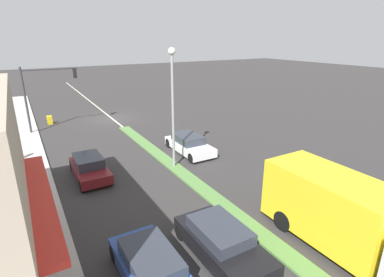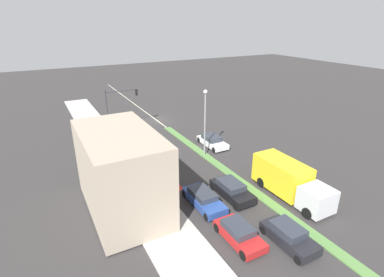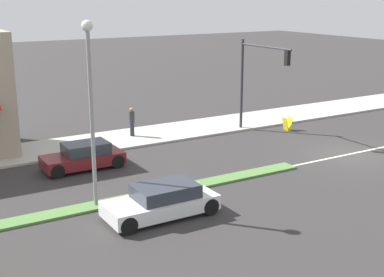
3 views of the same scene
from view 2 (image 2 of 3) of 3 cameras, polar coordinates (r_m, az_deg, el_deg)
name	(u,v)px [view 2 (image 2 of 3)]	position (r m, az deg, el deg)	size (l,w,h in m)	color
ground_plane	(223,169)	(30.95, 5.85, -5.73)	(160.00, 160.00, 0.00)	#333030
sidewalk_right	(140,193)	(27.06, -9.83, -10.18)	(4.00, 73.00, 0.12)	#B2AFA8
median_strip	(287,215)	(25.13, 17.67, -13.78)	(0.90, 46.00, 0.10)	#568442
lane_marking_center	(156,120)	(45.75, -6.79, 3.50)	(0.16, 60.00, 0.01)	beige
building_corner_store	(121,172)	(23.72, -13.29, -6.19)	(5.95, 9.51, 6.46)	tan
traffic_signal_main	(117,103)	(41.39, -14.10, 6.66)	(4.59, 0.34, 5.60)	#333338
street_lamp	(205,115)	(32.00, 2.50, 4.56)	(0.44, 0.44, 7.37)	gray
pedestrian	(109,144)	(35.26, -15.50, -1.05)	(0.34, 0.34, 1.73)	#282D42
warning_aframe_sign	(117,122)	(44.63, -14.07, 3.08)	(0.45, 0.53, 0.84)	yellow
delivery_truck	(289,180)	(27.07, 17.99, -7.55)	(2.44, 7.50, 2.87)	silver
sedan_maroon	(159,155)	(32.51, -6.40, -3.11)	(1.77, 3.94, 1.31)	maroon
coupe_blue	(203,199)	(24.93, 2.19, -11.40)	(1.83, 4.49, 1.24)	#284793
hatchback_red	(239,233)	(21.72, 8.95, -17.43)	(1.81, 3.97, 1.23)	#AD1E1E
suv_black	(232,190)	(26.22, 7.59, -9.68)	(1.92, 4.36, 1.33)	black
van_white	(212,141)	(36.01, 3.88, -0.49)	(1.91, 4.39, 1.28)	silver
sedan_dark	(289,236)	(22.24, 17.96, -17.19)	(1.84, 4.03, 1.34)	black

